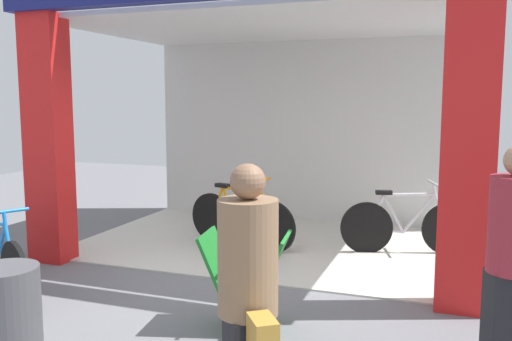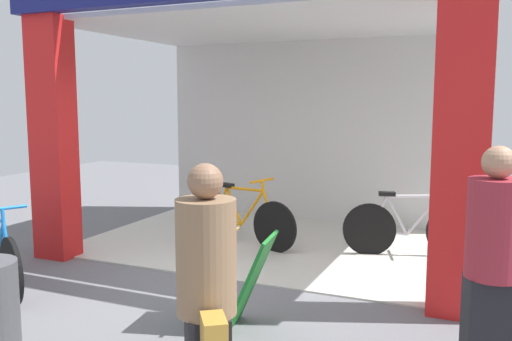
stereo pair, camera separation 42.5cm
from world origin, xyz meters
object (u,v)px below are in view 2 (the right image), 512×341
at_px(pedestrian_1, 493,266).
at_px(sandwich_board_sign, 231,280).
at_px(pedestrian_0, 207,305).
at_px(bicycle_inside_0, 244,219).
at_px(bicycle_inside_1, 411,228).

bearing_deg(pedestrian_1, sandwich_board_sign, 173.06).
bearing_deg(pedestrian_0, bicycle_inside_0, 112.15).
bearing_deg(sandwich_board_sign, pedestrian_0, -68.32).
relative_size(bicycle_inside_0, bicycle_inside_1, 1.01).
bearing_deg(pedestrian_0, sandwich_board_sign, 111.68).
bearing_deg(sandwich_board_sign, bicycle_inside_1, 68.63).
xyz_separation_m(bicycle_inside_1, pedestrian_0, (-0.53, -4.50, 0.47)).
xyz_separation_m(sandwich_board_sign, pedestrian_0, (0.62, -1.56, 0.42)).
bearing_deg(bicycle_inside_1, bicycle_inside_0, -170.15).
xyz_separation_m(bicycle_inside_0, pedestrian_1, (3.16, -2.81, 0.51)).
height_order(bicycle_inside_1, pedestrian_1, pedestrian_1).
bearing_deg(bicycle_inside_0, pedestrian_1, -41.59).
distance_m(bicycle_inside_1, sandwich_board_sign, 3.15).
height_order(bicycle_inside_0, pedestrian_0, pedestrian_0).
relative_size(sandwich_board_sign, pedestrian_1, 0.51).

